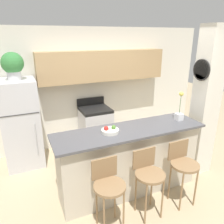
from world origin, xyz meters
TOP-DOWN VIEW (x-y plane):
  - ground_plane at (0.00, 0.00)m, footprint 14.00×14.00m
  - wall_back at (0.11, 1.87)m, footprint 5.60×0.38m
  - pillar_right at (1.45, 0.02)m, footprint 0.38×0.34m
  - counter_bar at (0.00, 0.00)m, footprint 2.30×0.64m
  - refrigerator at (-1.47, 1.53)m, footprint 0.65×0.74m
  - stove_range at (0.01, 1.59)m, footprint 0.62×0.62m
  - bar_stool_left at (-0.58, -0.53)m, footprint 0.40×0.40m
  - bar_stool_mid at (0.00, -0.53)m, footprint 0.40×0.40m
  - bar_stool_right at (0.58, -0.53)m, footprint 0.40×0.40m
  - potted_plant_on_fridge at (-1.47, 1.53)m, footprint 0.37×0.37m
  - orchid_vase at (0.91, 0.02)m, footprint 0.11×0.11m
  - fruit_bowl at (-0.32, 0.01)m, footprint 0.25×0.25m

SIDE VIEW (x-z plane):
  - ground_plane at x=0.00m, z-range 0.00..0.00m
  - stove_range at x=0.01m, z-range -0.07..1.00m
  - counter_bar at x=0.00m, z-range 0.01..1.07m
  - bar_stool_left at x=-0.58m, z-range 0.16..1.11m
  - bar_stool_mid at x=0.00m, z-range 0.16..1.11m
  - bar_stool_right at x=0.58m, z-range 0.16..1.11m
  - refrigerator at x=-1.47m, z-range 0.00..1.65m
  - fruit_bowl at x=-0.32m, z-range 1.05..1.15m
  - orchid_vase at x=0.91m, z-range 0.97..1.44m
  - pillar_right at x=1.45m, z-range 0.01..2.56m
  - wall_back at x=0.11m, z-range 0.20..2.75m
  - potted_plant_on_fridge at x=-1.47m, z-range 1.67..2.14m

